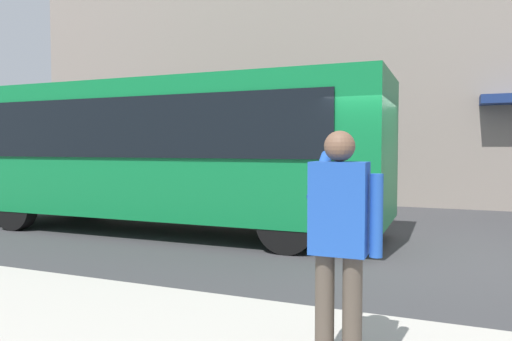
% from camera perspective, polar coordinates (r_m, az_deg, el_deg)
% --- Properties ---
extents(ground_plane, '(60.00, 60.00, 0.00)m').
position_cam_1_polar(ground_plane, '(8.24, 18.12, -9.50)').
color(ground_plane, '#38383A').
extents(building_facade_far, '(28.00, 1.55, 12.00)m').
position_cam_1_polar(building_facade_far, '(15.44, 20.33, 18.60)').
color(building_facade_far, gray).
rests_on(building_facade_far, ground_plane).
extents(red_bus, '(9.05, 2.54, 3.08)m').
position_cam_1_polar(red_bus, '(9.98, -10.92, 2.44)').
color(red_bus, '#0F7238').
rests_on(red_bus, ground_plane).
extents(pedestrian_photographer, '(0.53, 0.52, 1.70)m').
position_cam_1_polar(pedestrian_photographer, '(3.47, 10.01, -7.06)').
color(pedestrian_photographer, '#4C4238').
rests_on(pedestrian_photographer, sidewalk_curb).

